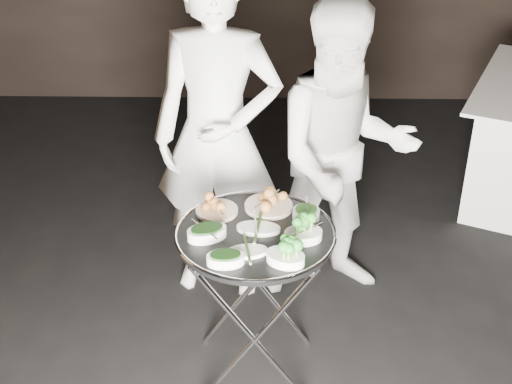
{
  "coord_description": "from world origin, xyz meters",
  "views": [
    {
      "loc": [
        -0.02,
        -2.59,
        2.56
      ],
      "look_at": [
        -0.07,
        0.16,
        0.95
      ],
      "focal_mm": 50.0,
      "sensor_mm": 36.0,
      "label": 1
    }
  ],
  "objects_px": {
    "tray_stand": "(255,300)",
    "waiter_right": "(343,156)",
    "waiter_left": "(218,137)",
    "serving_tray": "(255,234)"
  },
  "relations": [
    {
      "from": "tray_stand",
      "to": "waiter_right",
      "type": "bearing_deg",
      "value": 58.43
    },
    {
      "from": "waiter_left",
      "to": "waiter_right",
      "type": "xyz_separation_m",
      "value": [
        0.65,
        -0.02,
        -0.1
      ]
    },
    {
      "from": "tray_stand",
      "to": "serving_tray",
      "type": "height_order",
      "value": "serving_tray"
    },
    {
      "from": "tray_stand",
      "to": "waiter_left",
      "type": "bearing_deg",
      "value": 105.76
    },
    {
      "from": "serving_tray",
      "to": "tray_stand",
      "type": "bearing_deg",
      "value": 90.0
    },
    {
      "from": "waiter_right",
      "to": "waiter_left",
      "type": "bearing_deg",
      "value": 169.09
    },
    {
      "from": "tray_stand",
      "to": "serving_tray",
      "type": "distance_m",
      "value": 0.36
    },
    {
      "from": "tray_stand",
      "to": "waiter_left",
      "type": "xyz_separation_m",
      "value": [
        -0.21,
        0.75,
        0.47
      ]
    },
    {
      "from": "serving_tray",
      "to": "waiter_left",
      "type": "bearing_deg",
      "value": 105.76
    },
    {
      "from": "serving_tray",
      "to": "waiter_left",
      "type": "xyz_separation_m",
      "value": [
        -0.21,
        0.75,
        0.11
      ]
    }
  ]
}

